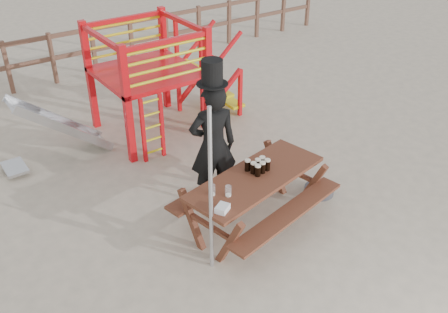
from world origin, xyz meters
TOP-DOWN VIEW (x-y plane):
  - ground at (0.00, 0.00)m, footprint 60.00×60.00m
  - back_fence at (0.00, 7.00)m, footprint 15.09×0.09m
  - playground_fort at (0.12, 3.58)m, footprint 4.71×1.84m
  - picnic_table at (0.06, 0.21)m, footprint 2.36×1.85m
  - man_with_hat at (-0.10, 1.02)m, footprint 0.82×0.66m
  - metal_pole at (-0.94, -0.17)m, footprint 0.05×0.05m
  - parasol_base at (1.36, 0.20)m, footprint 0.47×0.47m
  - paper_bag at (-0.77, -0.17)m, footprint 0.23×0.21m
  - stout_pints at (0.16, 0.29)m, footprint 0.32×0.27m
  - empty_glasses at (-0.60, 0.12)m, footprint 0.24×0.22m

SIDE VIEW (x-z plane):
  - ground at x=0.00m, z-range 0.00..0.00m
  - parasol_base at x=1.36m, z-range -0.04..0.15m
  - picnic_table at x=0.06m, z-range 0.11..0.93m
  - back_fence at x=0.00m, z-range 0.14..1.34m
  - paper_bag at x=-0.77m, z-range 0.82..0.90m
  - empty_glasses at x=-0.60m, z-range 0.81..0.96m
  - stout_pints at x=0.16m, z-range 0.82..0.99m
  - man_with_hat at x=-0.10m, z-range -0.12..2.17m
  - playground_fort at x=0.12m, z-range 0.02..2.12m
  - metal_pole at x=-0.94m, z-range 0.00..2.30m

